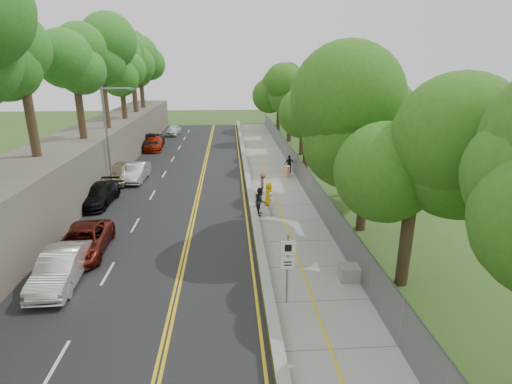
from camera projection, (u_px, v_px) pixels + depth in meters
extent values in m
plane|color=#33511E|center=(257.00, 269.00, 19.65)|extent=(140.00, 140.00, 0.00)
cube|color=black|center=(180.00, 183.00, 33.53)|extent=(11.20, 66.00, 0.04)
cube|color=gray|center=(274.00, 182.00, 34.04)|extent=(4.20, 66.00, 0.05)
cube|color=#BECC17|center=(247.00, 179.00, 33.81)|extent=(0.42, 66.00, 0.60)
cube|color=#595147|center=(79.00, 162.00, 32.40)|extent=(5.00, 66.00, 4.00)
cube|color=slate|center=(299.00, 170.00, 33.87)|extent=(0.04, 66.00, 2.00)
cylinder|color=gray|center=(107.00, 139.00, 31.01)|extent=(0.18, 0.18, 8.00)
cylinder|color=gray|center=(116.00, 88.00, 29.89)|extent=(2.30, 0.13, 0.13)
cube|color=gray|center=(131.00, 89.00, 29.98)|extent=(0.50, 0.22, 0.14)
cylinder|color=gray|center=(287.00, 270.00, 16.38)|extent=(0.09, 0.09, 3.10)
cube|color=white|center=(288.00, 248.00, 16.04)|extent=(0.62, 0.04, 0.62)
cube|color=white|center=(288.00, 263.00, 16.26)|extent=(0.56, 0.04, 0.50)
cylinder|color=#E55400|center=(287.00, 171.00, 35.14)|extent=(0.62, 0.62, 1.02)
cube|color=slate|center=(351.00, 273.00, 18.51)|extent=(1.12, 0.87, 0.72)
imported|color=white|center=(60.00, 268.00, 18.09)|extent=(1.83, 4.72, 1.53)
imported|color=#611811|center=(83.00, 241.00, 20.98)|extent=(2.62, 5.19, 1.41)
imported|color=black|center=(99.00, 195.00, 28.37)|extent=(2.22, 4.98, 1.42)
imported|color=tan|center=(119.00, 172.00, 33.70)|extent=(2.06, 4.81, 1.62)
imported|color=silver|center=(136.00, 172.00, 34.08)|extent=(1.73, 4.52, 1.47)
imported|color=black|center=(150.00, 141.00, 47.01)|extent=(2.74, 5.92, 1.64)
imported|color=#A01C0A|center=(153.00, 143.00, 46.24)|extent=(2.35, 5.11, 1.45)
imported|color=white|center=(173.00, 130.00, 55.57)|extent=(1.92, 4.05, 1.34)
imported|color=#EAB103|center=(268.00, 194.00, 28.19)|extent=(0.75, 0.92, 1.62)
imported|color=beige|center=(271.00, 204.00, 26.21)|extent=(0.41, 0.60, 1.62)
imported|color=black|center=(260.00, 201.00, 26.34)|extent=(0.88, 1.04, 1.88)
imported|color=#935538|center=(263.00, 183.00, 30.81)|extent=(0.68, 1.08, 1.59)
imported|color=black|center=(289.00, 164.00, 36.36)|extent=(1.05, 0.69, 1.66)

